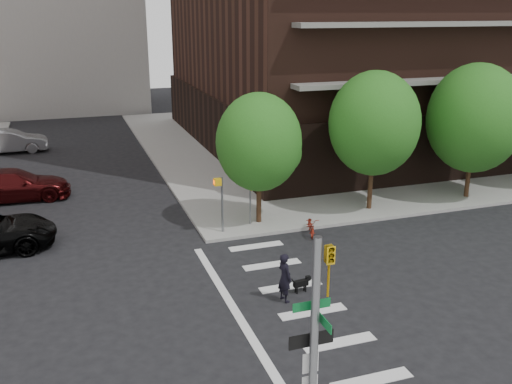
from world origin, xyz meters
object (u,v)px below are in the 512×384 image
object	(u,v)px
dog_walker	(285,277)
parked_car_silver	(10,141)
scooter	(311,225)
parked_car_maroon	(13,185)

from	to	relation	value
dog_walker	parked_car_silver	bearing A→B (deg)	8.72
scooter	dog_walker	xyz separation A→B (m)	(-3.47, -5.43, 0.46)
parked_car_maroon	dog_walker	distance (m)	18.04
parked_car_silver	scooter	world-z (taller)	parked_car_silver
parked_car_maroon	scooter	world-z (taller)	parked_car_maroon
parked_car_silver	dog_walker	bearing A→B (deg)	-158.77
parked_car_maroon	scooter	bearing A→B (deg)	-124.60
scooter	dog_walker	distance (m)	6.46
parked_car_silver	scooter	bearing A→B (deg)	-147.03
parked_car_maroon	dog_walker	bearing A→B (deg)	-145.46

